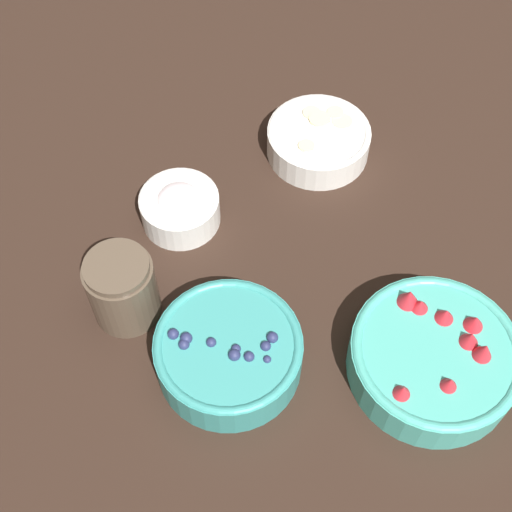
{
  "coord_description": "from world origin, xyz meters",
  "views": [
    {
      "loc": [
        -0.48,
        -0.28,
        0.85
      ],
      "look_at": [
        -0.07,
        0.06,
        0.05
      ],
      "focal_mm": 50.0,
      "sensor_mm": 36.0,
      "label": 1
    }
  ],
  "objects_px": {
    "bowl_strawberries": "(434,356)",
    "bowl_bananas": "(318,139)",
    "jar_chocolate": "(123,290)",
    "bowl_cream": "(180,206)",
    "bowl_blueberries": "(227,351)"
  },
  "relations": [
    {
      "from": "bowl_cream",
      "to": "jar_chocolate",
      "type": "height_order",
      "value": "jar_chocolate"
    },
    {
      "from": "bowl_strawberries",
      "to": "jar_chocolate",
      "type": "relative_size",
      "value": 1.95
    },
    {
      "from": "bowl_bananas",
      "to": "bowl_cream",
      "type": "distance_m",
      "value": 0.25
    },
    {
      "from": "jar_chocolate",
      "to": "bowl_cream",
      "type": "bearing_deg",
      "value": 16.52
    },
    {
      "from": "bowl_cream",
      "to": "bowl_bananas",
      "type": "bearing_deg",
      "value": -18.11
    },
    {
      "from": "bowl_strawberries",
      "to": "bowl_bananas",
      "type": "relative_size",
      "value": 1.34
    },
    {
      "from": "bowl_blueberries",
      "to": "bowl_bananas",
      "type": "height_order",
      "value": "bowl_blueberries"
    },
    {
      "from": "bowl_strawberries",
      "to": "bowl_blueberries",
      "type": "xyz_separation_m",
      "value": [
        -0.16,
        0.21,
        0.0
      ]
    },
    {
      "from": "bowl_strawberries",
      "to": "bowl_bananas",
      "type": "height_order",
      "value": "bowl_strawberries"
    },
    {
      "from": "bowl_blueberries",
      "to": "bowl_bananas",
      "type": "xyz_separation_m",
      "value": [
        0.37,
        0.13,
        -0.01
      ]
    },
    {
      "from": "bowl_strawberries",
      "to": "jar_chocolate",
      "type": "xyz_separation_m",
      "value": [
        -0.18,
        0.36,
        0.01
      ]
    },
    {
      "from": "bowl_bananas",
      "to": "jar_chocolate",
      "type": "relative_size",
      "value": 1.45
    },
    {
      "from": "bowl_blueberries",
      "to": "bowl_cream",
      "type": "height_order",
      "value": "bowl_blueberries"
    },
    {
      "from": "bowl_cream",
      "to": "bowl_strawberries",
      "type": "bearing_deg",
      "value": -86.54
    },
    {
      "from": "jar_chocolate",
      "to": "bowl_strawberries",
      "type": "bearing_deg",
      "value": -63.31
    }
  ]
}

